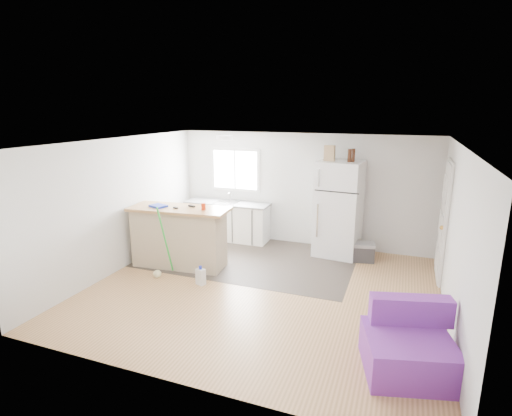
{
  "coord_description": "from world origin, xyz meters",
  "views": [
    {
      "loc": [
        2.03,
        -5.69,
        2.9
      ],
      "look_at": [
        -0.38,
        0.7,
        1.19
      ],
      "focal_mm": 28.0,
      "sensor_mm": 36.0,
      "label": 1
    }
  ],
  "objects_px": {
    "kitchen_cabinets": "(228,220)",
    "cardboard_box": "(330,153)",
    "cooler": "(362,252)",
    "cleaner_jug": "(201,276)",
    "refrigerator": "(339,209)",
    "purple_seat": "(408,347)",
    "blue_tray": "(158,206)",
    "bottle_right": "(353,155)",
    "bottle_left": "(350,155)",
    "peninsula": "(179,237)",
    "red_cup": "(203,207)",
    "mop": "(159,265)"
  },
  "relations": [
    {
      "from": "kitchen_cabinets",
      "to": "cardboard_box",
      "type": "distance_m",
      "value": 2.8
    },
    {
      "from": "kitchen_cabinets",
      "to": "cooler",
      "type": "height_order",
      "value": "kitchen_cabinets"
    },
    {
      "from": "cleaner_jug",
      "to": "cardboard_box",
      "type": "distance_m",
      "value": 3.36
    },
    {
      "from": "refrigerator",
      "to": "cooler",
      "type": "distance_m",
      "value": 0.95
    },
    {
      "from": "refrigerator",
      "to": "cleaner_jug",
      "type": "height_order",
      "value": "refrigerator"
    },
    {
      "from": "refrigerator",
      "to": "purple_seat",
      "type": "relative_size",
      "value": 1.69
    },
    {
      "from": "refrigerator",
      "to": "purple_seat",
      "type": "distance_m",
      "value": 3.77
    },
    {
      "from": "blue_tray",
      "to": "bottle_right",
      "type": "relative_size",
      "value": 1.2
    },
    {
      "from": "bottle_left",
      "to": "bottle_right",
      "type": "bearing_deg",
      "value": 50.5
    },
    {
      "from": "cleaner_jug",
      "to": "bottle_right",
      "type": "xyz_separation_m",
      "value": [
        2.13,
        2.24,
        1.89
      ]
    },
    {
      "from": "peninsula",
      "to": "blue_tray",
      "type": "xyz_separation_m",
      "value": [
        -0.36,
        -0.09,
        0.58
      ]
    },
    {
      "from": "kitchen_cabinets",
      "to": "bottle_left",
      "type": "xyz_separation_m",
      "value": [
        2.65,
        -0.22,
        1.6
      ]
    },
    {
      "from": "cooler",
      "to": "cleaner_jug",
      "type": "xyz_separation_m",
      "value": [
        -2.42,
        -2.07,
        -0.04
      ]
    },
    {
      "from": "kitchen_cabinets",
      "to": "purple_seat",
      "type": "bearing_deg",
      "value": -43.42
    },
    {
      "from": "peninsula",
      "to": "cleaner_jug",
      "type": "relative_size",
      "value": 5.74
    },
    {
      "from": "red_cup",
      "to": "peninsula",
      "type": "bearing_deg",
      "value": -178.31
    },
    {
      "from": "refrigerator",
      "to": "mop",
      "type": "bearing_deg",
      "value": -134.87
    },
    {
      "from": "peninsula",
      "to": "purple_seat",
      "type": "xyz_separation_m",
      "value": [
        4.04,
        -1.79,
        -0.29
      ]
    },
    {
      "from": "refrigerator",
      "to": "cooler",
      "type": "relative_size",
      "value": 3.58
    },
    {
      "from": "bottle_left",
      "to": "bottle_right",
      "type": "distance_m",
      "value": 0.09
    },
    {
      "from": "mop",
      "to": "blue_tray",
      "type": "xyz_separation_m",
      "value": [
        -0.3,
        0.5,
        0.92
      ]
    },
    {
      "from": "cooler",
      "to": "bottle_right",
      "type": "height_order",
      "value": "bottle_right"
    },
    {
      "from": "refrigerator",
      "to": "bottle_right",
      "type": "distance_m",
      "value": 1.1
    },
    {
      "from": "refrigerator",
      "to": "cardboard_box",
      "type": "bearing_deg",
      "value": -153.9
    },
    {
      "from": "cooler",
      "to": "refrigerator",
      "type": "bearing_deg",
      "value": 147.32
    },
    {
      "from": "peninsula",
      "to": "cardboard_box",
      "type": "relative_size",
      "value": 6.34
    },
    {
      "from": "peninsula",
      "to": "purple_seat",
      "type": "relative_size",
      "value": 1.69
    },
    {
      "from": "kitchen_cabinets",
      "to": "bottle_left",
      "type": "bearing_deg",
      "value": -5.44
    },
    {
      "from": "blue_tray",
      "to": "cardboard_box",
      "type": "relative_size",
      "value": 1.0
    },
    {
      "from": "peninsula",
      "to": "purple_seat",
      "type": "height_order",
      "value": "peninsula"
    },
    {
      "from": "red_cup",
      "to": "bottle_right",
      "type": "distance_m",
      "value": 2.99
    },
    {
      "from": "kitchen_cabinets",
      "to": "red_cup",
      "type": "height_order",
      "value": "red_cup"
    },
    {
      "from": "refrigerator",
      "to": "cooler",
      "type": "xyz_separation_m",
      "value": [
        0.52,
        -0.21,
        -0.77
      ]
    },
    {
      "from": "cleaner_jug",
      "to": "red_cup",
      "type": "height_order",
      "value": "red_cup"
    },
    {
      "from": "peninsula",
      "to": "purple_seat",
      "type": "bearing_deg",
      "value": -28.99
    },
    {
      "from": "peninsula",
      "to": "kitchen_cabinets",
      "type": "bearing_deg",
      "value": 79.17
    },
    {
      "from": "kitchen_cabinets",
      "to": "mop",
      "type": "xyz_separation_m",
      "value": [
        -0.24,
        -2.36,
        -0.2
      ]
    },
    {
      "from": "mop",
      "to": "kitchen_cabinets",
      "type": "bearing_deg",
      "value": 91.88
    },
    {
      "from": "cleaner_jug",
      "to": "blue_tray",
      "type": "bearing_deg",
      "value": 173.22
    },
    {
      "from": "refrigerator",
      "to": "purple_seat",
      "type": "bearing_deg",
      "value": -62.64
    },
    {
      "from": "cleaner_jug",
      "to": "bottle_right",
      "type": "bearing_deg",
      "value": 64.64
    },
    {
      "from": "refrigerator",
      "to": "mop",
      "type": "height_order",
      "value": "refrigerator"
    },
    {
      "from": "kitchen_cabinets",
      "to": "blue_tray",
      "type": "xyz_separation_m",
      "value": [
        -0.54,
        -1.86,
        0.72
      ]
    },
    {
      "from": "peninsula",
      "to": "cardboard_box",
      "type": "xyz_separation_m",
      "value": [
        2.45,
        1.58,
        1.48
      ]
    },
    {
      "from": "purple_seat",
      "to": "blue_tray",
      "type": "relative_size",
      "value": 3.76
    },
    {
      "from": "refrigerator",
      "to": "cardboard_box",
      "type": "height_order",
      "value": "cardboard_box"
    },
    {
      "from": "purple_seat",
      "to": "mop",
      "type": "height_order",
      "value": "mop"
    },
    {
      "from": "cooler",
      "to": "red_cup",
      "type": "bearing_deg",
      "value": -162.76
    },
    {
      "from": "kitchen_cabinets",
      "to": "bottle_left",
      "type": "relative_size",
      "value": 7.7
    },
    {
      "from": "kitchen_cabinets",
      "to": "refrigerator",
      "type": "height_order",
      "value": "refrigerator"
    }
  ]
}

